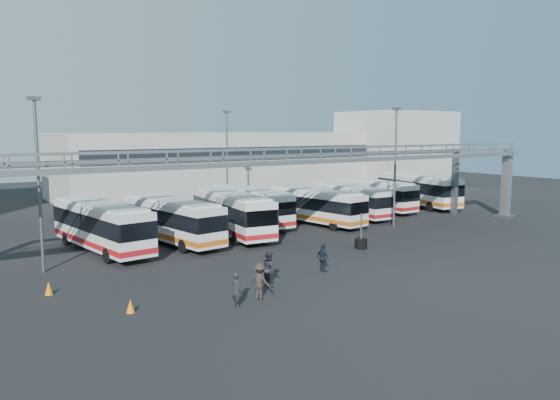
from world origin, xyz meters
TOP-DOWN VIEW (x-y plane):
  - ground at (0.00, 0.00)m, footprint 140.00×140.00m
  - gantry at (0.00, 5.87)m, footprint 51.40×5.15m
  - warehouse at (12.00, 38.00)m, footprint 42.00×14.00m
  - building_right at (38.00, 32.00)m, footprint 14.00×12.00m
  - light_pole_left at (-16.00, 8.00)m, footprint 0.70×0.35m
  - light_pole_mid at (12.00, 7.00)m, footprint 0.70×0.35m
  - light_pole_back at (4.00, 22.00)m, footprint 0.70×0.35m
  - bus_2 at (-11.52, 11.61)m, footprint 3.92×11.40m
  - bus_3 at (-6.46, 11.51)m, footprint 3.92×11.08m
  - bus_4 at (-1.31, 11.60)m, footprint 3.94×11.48m
  - bus_5 at (2.36, 14.95)m, footprint 2.53×10.69m
  - bus_6 at (7.33, 12.00)m, footprint 3.68×10.46m
  - bus_7 at (12.60, 13.43)m, footprint 2.77×10.13m
  - bus_8 at (17.40, 15.25)m, footprint 2.57×10.51m
  - bus_9 at (23.74, 14.83)m, footprint 4.70×11.83m
  - pedestrian_a at (-9.73, -3.94)m, footprint 0.46×0.65m
  - pedestrian_b at (-6.54, -1.86)m, footprint 0.88×1.04m
  - pedestrian_c at (-8.18, -3.55)m, footprint 1.11×1.35m
  - pedestrian_d at (-2.33, -1.21)m, footprint 0.46×0.99m
  - cone_left at (-14.18, -1.95)m, footprint 0.50×0.50m
  - cone_right at (-16.69, 3.08)m, footprint 0.44×0.44m
  - tire_stack at (3.93, 2.32)m, footprint 0.88×0.88m

SIDE VIEW (x-z plane):
  - ground at x=0.00m, z-range 0.00..0.00m
  - cone_left at x=-14.18m, z-range 0.00..0.63m
  - cone_right at x=-16.69m, z-range 0.00..0.67m
  - tire_stack at x=3.93m, z-range -0.83..1.68m
  - pedestrian_d at x=-2.33m, z-range 0.00..1.65m
  - pedestrian_a at x=-9.73m, z-range 0.00..1.68m
  - pedestrian_c at x=-8.18m, z-range 0.00..1.82m
  - pedestrian_b at x=-6.54m, z-range 0.00..1.88m
  - bus_7 at x=12.60m, z-range 0.16..3.21m
  - bus_6 at x=7.33m, z-range 0.17..3.27m
  - bus_8 at x=17.40m, z-range 0.17..3.35m
  - bus_5 at x=2.36m, z-range 0.17..3.42m
  - bus_3 at x=-6.46m, z-range 0.18..3.47m
  - bus_2 at x=-11.52m, z-range 0.18..3.57m
  - bus_4 at x=-1.31m, z-range 0.18..3.60m
  - bus_9 at x=23.74m, z-range 0.19..3.69m
  - warehouse at x=12.00m, z-range 0.00..8.00m
  - building_right at x=38.00m, z-range 0.00..11.00m
  - gantry at x=0.00m, z-range 1.96..9.06m
  - light_pole_left at x=-16.00m, z-range 0.62..10.83m
  - light_pole_mid at x=12.00m, z-range 0.62..10.83m
  - light_pole_back at x=4.00m, z-range 0.62..10.83m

